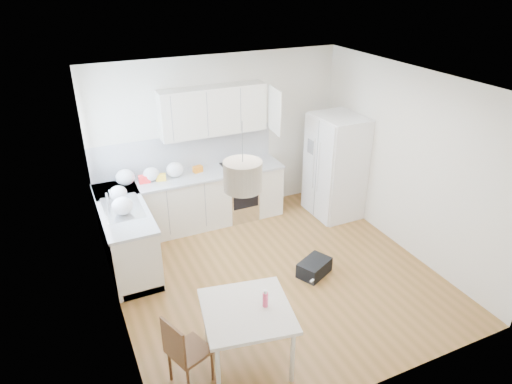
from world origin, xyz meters
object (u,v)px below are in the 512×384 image
dining_table (247,315)px  gym_bag (314,268)px  refrigerator (336,166)px  dining_chair (190,349)px

dining_table → gym_bag: size_ratio=2.26×
refrigerator → dining_chair: size_ratio=2.02×
refrigerator → gym_bag: 2.04m
refrigerator → dining_table: 3.68m
dining_table → dining_chair: bearing=-169.5°
refrigerator → gym_bag: size_ratio=3.72×
dining_table → dining_chair: dining_chair is taller
refrigerator → dining_table: refrigerator is taller
dining_table → dining_chair: (-0.63, -0.00, -0.21)m
dining_table → dining_chair: 0.67m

